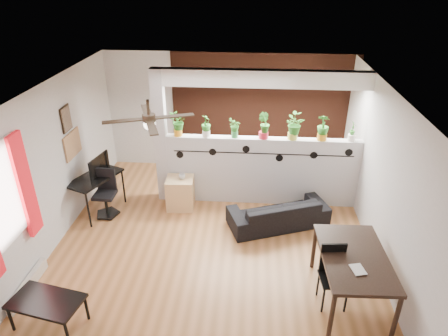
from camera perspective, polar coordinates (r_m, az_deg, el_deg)
room_shell at (r=6.06m, az=-1.81°, el=-1.41°), size 6.30×7.10×2.90m
partition_wall at (r=7.65m, az=5.41°, el=-0.39°), size 3.60×0.18×1.35m
ceiling_header at (r=7.02m, az=6.05°, el=12.58°), size 3.60×0.18×0.30m
pier_column at (r=7.58m, az=-9.00°, el=4.33°), size 0.22×0.20×2.60m
brick_panel at (r=8.76m, az=5.52°, el=7.70°), size 3.90×0.05×2.60m
vine_decal at (r=7.39m, az=5.55°, el=2.06°), size 3.31×0.01×0.30m
window_assembly at (r=5.83m, az=-29.17°, el=-4.12°), size 0.09×1.30×1.55m
baseboard_heater at (r=6.59m, az=-26.21°, el=-14.78°), size 0.08×1.00×0.18m
corkboard at (r=7.56m, az=-20.83°, el=3.17°), size 0.03×0.60×0.45m
framed_art at (r=7.35m, az=-21.64°, el=6.57°), size 0.03×0.34×0.44m
ceiling_fan at (r=5.52m, az=-10.64°, el=6.72°), size 1.19×1.19×0.43m
potted_plant_0 at (r=7.41m, az=-6.65°, el=6.27°), size 0.27×0.25×0.43m
potted_plant_1 at (r=7.33m, az=-2.58°, el=6.11°), size 0.26×0.27×0.41m
potted_plant_2 at (r=7.30m, az=1.55°, el=5.80°), size 0.18×0.20×0.36m
potted_plant_3 at (r=7.28m, az=5.73°, el=6.10°), size 0.32×0.31×0.48m
potted_plant_4 at (r=7.31m, az=9.88°, el=5.95°), size 0.32×0.33×0.48m
potted_plant_5 at (r=7.38m, az=13.97°, el=5.72°), size 0.30×0.27×0.47m
potted_plant_6 at (r=7.50m, az=17.91°, el=5.20°), size 0.18×0.21×0.39m
sofa at (r=7.22m, az=7.75°, el=-6.34°), size 1.80×1.20×0.49m
cube_shelf at (r=7.65m, az=-6.25°, el=-3.58°), size 0.53×0.48×0.62m
cup at (r=7.47m, az=-6.01°, el=-1.23°), size 0.16×0.16×0.10m
computer_desk at (r=7.68m, az=-17.93°, el=-1.66°), size 0.89×1.14×0.74m
monitor at (r=7.73m, az=-17.72°, el=-0.04°), size 0.35×0.12×0.19m
office_chair at (r=7.68m, az=-16.49°, el=-3.83°), size 0.46×0.46×0.88m
dining_table at (r=5.70m, az=18.08°, el=-12.48°), size 0.91×1.44×0.77m
book at (r=5.39m, az=17.82°, el=-13.75°), size 0.20×0.24×0.02m
folding_chair at (r=5.73m, az=15.30°, el=-13.80°), size 0.39×0.39×0.90m
coffee_table at (r=5.78m, az=-24.04°, el=-17.18°), size 0.98×0.67×0.42m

